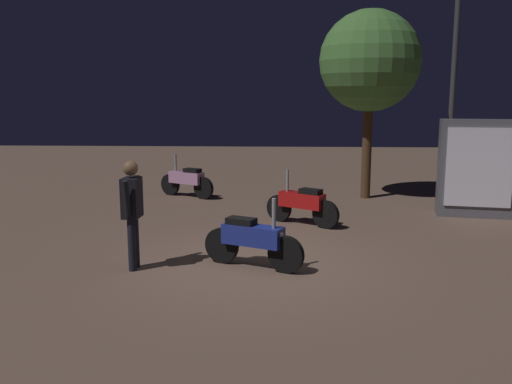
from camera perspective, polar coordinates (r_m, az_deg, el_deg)
ground_plane at (r=8.61m, az=-0.35°, el=-7.56°), size 40.00×40.00×0.00m
motorcycle_blue_foreground at (r=8.35m, az=-0.36°, el=-4.99°), size 1.55×0.77×1.11m
motorcycle_red_parked_left at (r=11.14m, az=4.81°, el=-1.21°), size 1.45×0.98×1.11m
motorcycle_pink_parked_right at (r=14.27m, az=-7.24°, el=1.22°), size 1.50×0.89×1.11m
person_rider_beside at (r=8.36m, az=-12.78°, el=-1.37°), size 0.25×0.67×1.65m
streetlamp_near at (r=14.75m, az=20.00°, el=13.24°), size 0.36×0.36×5.74m
tree_left_bg at (r=14.18m, az=11.77°, el=13.14°), size 2.50×2.50×4.69m
kiosk_billboard at (r=12.73m, az=22.02°, el=2.30°), size 1.66×0.79×2.10m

